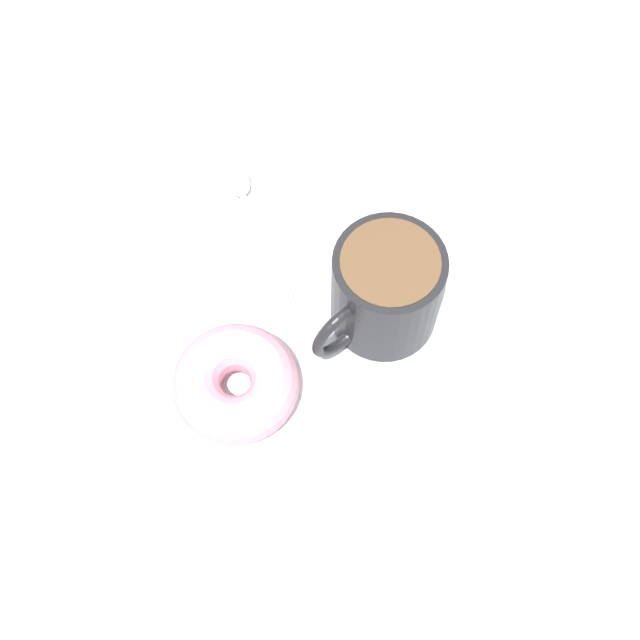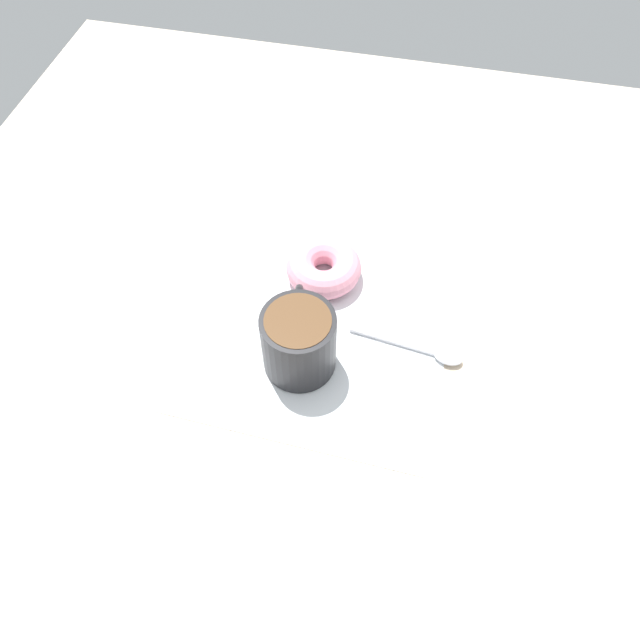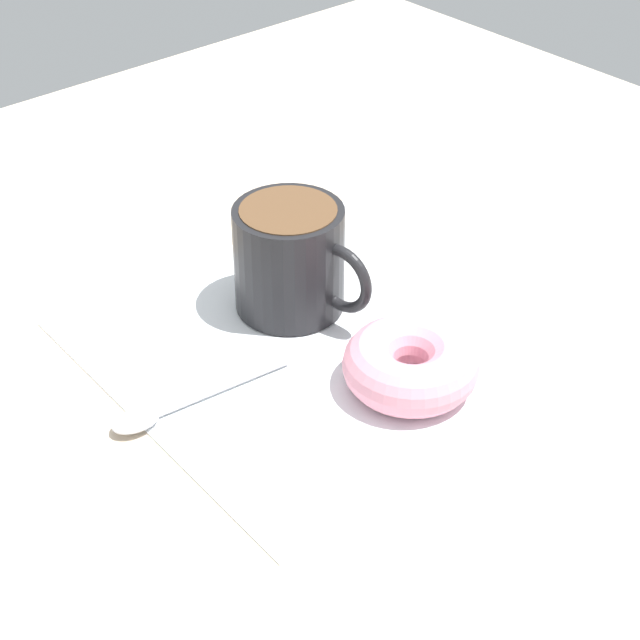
% 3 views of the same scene
% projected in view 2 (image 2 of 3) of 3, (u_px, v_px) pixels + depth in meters
% --- Properties ---
extents(ground_plane, '(1.20, 1.20, 0.02)m').
position_uv_depth(ground_plane, '(315.00, 315.00, 0.84)').
color(ground_plane, beige).
extents(napkin, '(0.34, 0.34, 0.00)m').
position_uv_depth(napkin, '(320.00, 330.00, 0.81)').
color(napkin, white).
rests_on(napkin, ground_plane).
extents(coffee_cup, '(0.12, 0.09, 0.09)m').
position_uv_depth(coffee_cup, '(295.00, 339.00, 0.74)').
color(coffee_cup, black).
rests_on(coffee_cup, napkin).
extents(donut, '(0.10, 0.10, 0.04)m').
position_uv_depth(donut, '(323.00, 267.00, 0.84)').
color(donut, pink).
rests_on(donut, napkin).
extents(spoon, '(0.03, 0.15, 0.01)m').
position_uv_depth(spoon, '(431.00, 352.00, 0.78)').
color(spoon, silver).
rests_on(spoon, napkin).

